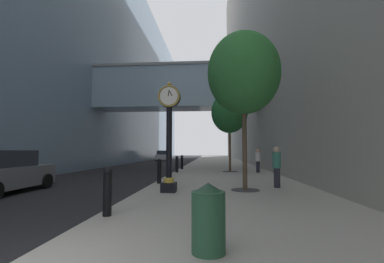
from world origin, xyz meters
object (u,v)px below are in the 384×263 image
object	(u,v)px
street_clock	(169,131)
pedestrian_walking	(277,166)
bollard_sixth	(182,162)
car_grey_mid	(2,173)
street_tree_mid_near	(229,113)
bollard_fourth	(170,166)
bollard_third	(159,170)
car_white_near	(163,156)
street_tree_near	(244,73)
bollard_fifth	(177,164)
bollard_nearest	(108,190)
pedestrian_by_clock	(258,160)
trash_bin	(208,217)

from	to	relation	value
street_clock	pedestrian_walking	bearing A→B (deg)	18.58
bollard_sixth	car_grey_mid	distance (m)	13.00
street_tree_mid_near	bollard_fourth	bearing A→B (deg)	-133.16
bollard_third	car_white_near	size ratio (longest dim) A/B	0.27
bollard_third	street_tree_near	distance (m)	5.80
bollard_sixth	pedestrian_walking	bearing A→B (deg)	-63.08
bollard_third	bollard_sixth	world-z (taller)	same
bollard_fifth	street_tree_near	world-z (taller)	street_tree_near
bollard_third	bollard_fifth	world-z (taller)	same
bollard_fifth	street_tree_near	xyz separation A→B (m)	(3.76, -7.92, 4.03)
bollard_nearest	pedestrian_by_clock	xyz separation A→B (m)	(5.65, 12.53, 0.27)
bollard_fourth	trash_bin	xyz separation A→B (m)	(2.43, -11.21, -0.06)
trash_bin	bollard_third	bearing A→B (deg)	106.62
street_clock	street_tree_near	world-z (taller)	street_tree_near
street_clock	street_tree_near	bearing A→B (deg)	12.75
bollard_fourth	street_tree_near	bearing A→B (deg)	-52.28
street_tree_near	bollard_fifth	bearing A→B (deg)	115.42
street_clock	street_tree_near	size ratio (longest dim) A/B	0.66
bollard_nearest	bollard_fourth	world-z (taller)	same
bollard_nearest	bollard_fifth	bearing A→B (deg)	90.00
bollard_nearest	bollard_third	bearing A→B (deg)	90.00
bollard_sixth	bollard_third	bearing A→B (deg)	-90.00
pedestrian_by_clock	car_grey_mid	size ratio (longest dim) A/B	0.38
trash_bin	bollard_fifth	bearing A→B (deg)	99.69
bollard_third	trash_bin	bearing A→B (deg)	-73.38
bollard_fifth	pedestrian_by_clock	size ratio (longest dim) A/B	0.70
bollard_third	car_grey_mid	world-z (taller)	car_grey_mid
street_clock	street_tree_mid_near	size ratio (longest dim) A/B	0.71
car_white_near	car_grey_mid	world-z (taller)	car_grey_mid
bollard_fourth	car_white_near	xyz separation A→B (m)	(-5.51, 26.88, 0.06)
bollard_sixth	trash_bin	distance (m)	17.48
bollard_nearest	bollard_fifth	size ratio (longest dim) A/B	1.00
bollard_third	trash_bin	world-z (taller)	bollard_third
trash_bin	car_white_near	world-z (taller)	car_white_near
street_tree_mid_near	bollard_sixth	bearing A→B (deg)	150.92
bollard_sixth	street_tree_near	distance (m)	12.27
street_clock	pedestrian_walking	xyz separation A→B (m)	(4.30, 1.45, -1.37)
bollard_fifth	bollard_nearest	bearing A→B (deg)	-90.00
pedestrian_by_clock	car_white_near	bearing A→B (deg)	115.40
bollard_third	bollard_fourth	distance (m)	3.05
pedestrian_walking	car_grey_mid	xyz separation A→B (m)	(-10.89, -1.50, -0.23)
street_clock	bollard_nearest	bearing A→B (deg)	-103.41
street_clock	pedestrian_walking	size ratio (longest dim) A/B	2.44
bollard_sixth	car_white_near	xyz separation A→B (m)	(-5.51, 20.78, 0.06)
bollard_third	bollard_fourth	xyz separation A→B (m)	(0.00, 3.05, 0.00)
trash_bin	street_tree_near	bearing A→B (deg)	78.18
street_clock	bollard_third	world-z (taller)	street_clock
bollard_third	bollard_sixth	xyz separation A→B (m)	(0.00, 9.15, 0.00)
bollard_fourth	bollard_third	bearing A→B (deg)	-90.00
street_tree_mid_near	pedestrian_by_clock	bearing A→B (deg)	-18.62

